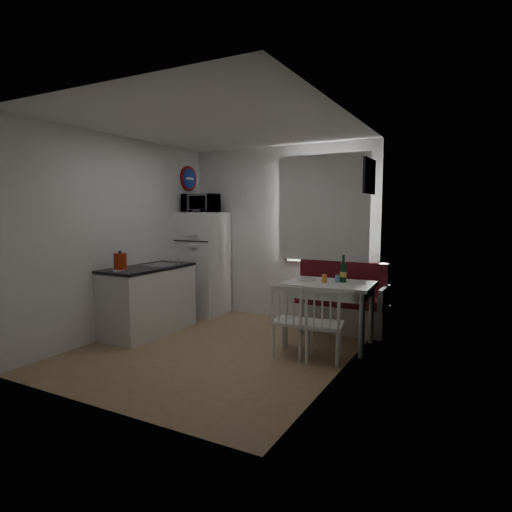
{
  "coord_description": "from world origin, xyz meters",
  "views": [
    {
      "loc": [
        2.73,
        -4.14,
        1.63
      ],
      "look_at": [
        0.25,
        0.5,
        1.08
      ],
      "focal_mm": 30.0,
      "sensor_mm": 36.0,
      "label": 1
    }
  ],
  "objects_px": {
    "dining_table": "(329,290)",
    "fridge": "(203,263)",
    "kitchen_counter": "(149,299)",
    "chair_right": "(322,316)",
    "kettle": "(120,262)",
    "bench": "(339,307)",
    "chair_left": "(288,313)",
    "wine_bottle": "(343,269)",
    "microwave": "(201,203)"
  },
  "relations": [
    {
      "from": "bench",
      "to": "kitchen_counter",
      "type": "bearing_deg",
      "value": -148.48
    },
    {
      "from": "dining_table",
      "to": "chair_right",
      "type": "height_order",
      "value": "chair_right"
    },
    {
      "from": "dining_table",
      "to": "kettle",
      "type": "xyz_separation_m",
      "value": [
        -2.26,
        -1.15,
        0.33
      ]
    },
    {
      "from": "kitchen_counter",
      "to": "microwave",
      "type": "relative_size",
      "value": 2.56
    },
    {
      "from": "kitchen_counter",
      "to": "microwave",
      "type": "height_order",
      "value": "microwave"
    },
    {
      "from": "kitchen_counter",
      "to": "dining_table",
      "type": "distance_m",
      "value": 2.4
    },
    {
      "from": "fridge",
      "to": "chair_left",
      "type": "bearing_deg",
      "value": -32.14
    },
    {
      "from": "microwave",
      "to": "wine_bottle",
      "type": "relative_size",
      "value": 1.55
    },
    {
      "from": "dining_table",
      "to": "chair_right",
      "type": "relative_size",
      "value": 2.33
    },
    {
      "from": "bench",
      "to": "dining_table",
      "type": "height_order",
      "value": "bench"
    },
    {
      "from": "fridge",
      "to": "microwave",
      "type": "bearing_deg",
      "value": -90.0
    },
    {
      "from": "kitchen_counter",
      "to": "bench",
      "type": "bearing_deg",
      "value": 31.52
    },
    {
      "from": "chair_left",
      "to": "kettle",
      "type": "xyz_separation_m",
      "value": [
        -2.01,
        -0.5,
        0.51
      ]
    },
    {
      "from": "dining_table",
      "to": "fridge",
      "type": "distance_m",
      "value": 2.38
    },
    {
      "from": "chair_left",
      "to": "wine_bottle",
      "type": "xyz_separation_m",
      "value": [
        0.39,
        0.75,
        0.43
      ]
    },
    {
      "from": "dining_table",
      "to": "chair_right",
      "type": "distance_m",
      "value": 0.69
    },
    {
      "from": "chair_left",
      "to": "fridge",
      "type": "bearing_deg",
      "value": 144.95
    },
    {
      "from": "chair_right",
      "to": "bench",
      "type": "bearing_deg",
      "value": 88.73
    },
    {
      "from": "dining_table",
      "to": "wine_bottle",
      "type": "relative_size",
      "value": 3.23
    },
    {
      "from": "kettle",
      "to": "microwave",
      "type": "bearing_deg",
      "value": 90.99
    },
    {
      "from": "kitchen_counter",
      "to": "wine_bottle",
      "type": "relative_size",
      "value": 3.98
    },
    {
      "from": "kitchen_counter",
      "to": "fridge",
      "type": "relative_size",
      "value": 0.82
    },
    {
      "from": "kitchen_counter",
      "to": "wine_bottle",
      "type": "height_order",
      "value": "kitchen_counter"
    },
    {
      "from": "kitchen_counter",
      "to": "kettle",
      "type": "relative_size",
      "value": 5.37
    },
    {
      "from": "chair_right",
      "to": "kettle",
      "type": "xyz_separation_m",
      "value": [
        -2.4,
        -0.49,
        0.5
      ]
    },
    {
      "from": "microwave",
      "to": "chair_left",
      "type": "bearing_deg",
      "value": -31.13
    },
    {
      "from": "bench",
      "to": "dining_table",
      "type": "bearing_deg",
      "value": -81.96
    },
    {
      "from": "dining_table",
      "to": "kitchen_counter",
      "type": "bearing_deg",
      "value": -168.28
    },
    {
      "from": "bench",
      "to": "microwave",
      "type": "bearing_deg",
      "value": -175.81
    },
    {
      "from": "chair_right",
      "to": "fridge",
      "type": "bearing_deg",
      "value": 141.06
    },
    {
      "from": "kettle",
      "to": "bench",
      "type": "bearing_deg",
      "value": 41.2
    },
    {
      "from": "chair_right",
      "to": "kettle",
      "type": "relative_size",
      "value": 1.87
    },
    {
      "from": "kitchen_counter",
      "to": "wine_bottle",
      "type": "bearing_deg",
      "value": 16.28
    },
    {
      "from": "kitchen_counter",
      "to": "fridge",
      "type": "distance_m",
      "value": 1.29
    },
    {
      "from": "dining_table",
      "to": "fridge",
      "type": "xyz_separation_m",
      "value": [
        -2.29,
        0.63,
        0.12
      ]
    },
    {
      "from": "bench",
      "to": "chair_right",
      "type": "bearing_deg",
      "value": -80.21
    },
    {
      "from": "bench",
      "to": "kettle",
      "type": "bearing_deg",
      "value": -138.8
    },
    {
      "from": "fridge",
      "to": "bench",
      "type": "bearing_deg",
      "value": 2.88
    },
    {
      "from": "chair_left",
      "to": "dining_table",
      "type": "bearing_deg",
      "value": 66.2
    },
    {
      "from": "bench",
      "to": "kettle",
      "type": "xyz_separation_m",
      "value": [
        -2.16,
        -1.89,
        0.71
      ]
    },
    {
      "from": "chair_left",
      "to": "chair_right",
      "type": "distance_m",
      "value": 0.39
    },
    {
      "from": "chair_left",
      "to": "microwave",
      "type": "distance_m",
      "value": 2.69
    },
    {
      "from": "kettle",
      "to": "fridge",
      "type": "bearing_deg",
      "value": 90.97
    },
    {
      "from": "kettle",
      "to": "dining_table",
      "type": "bearing_deg",
      "value": 26.95
    },
    {
      "from": "kitchen_counter",
      "to": "dining_table",
      "type": "height_order",
      "value": "kitchen_counter"
    },
    {
      "from": "bench",
      "to": "fridge",
      "type": "height_order",
      "value": "fridge"
    },
    {
      "from": "bench",
      "to": "fridge",
      "type": "bearing_deg",
      "value": -177.12
    },
    {
      "from": "dining_table",
      "to": "chair_right",
      "type": "xyz_separation_m",
      "value": [
        0.14,
        -0.66,
        -0.17
      ]
    },
    {
      "from": "kitchen_counter",
      "to": "kettle",
      "type": "distance_m",
      "value": 0.78
    },
    {
      "from": "fridge",
      "to": "wine_bottle",
      "type": "xyz_separation_m",
      "value": [
        2.43,
        -0.53,
        0.13
      ]
    }
  ]
}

